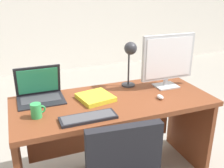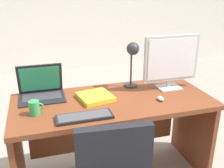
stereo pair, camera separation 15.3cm
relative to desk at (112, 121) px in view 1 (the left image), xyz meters
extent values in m
plane|color=gray|center=(0.00, 1.45, -0.53)|extent=(12.00, 12.00, 0.00)
cube|color=brown|center=(0.00, -0.05, 0.20)|extent=(1.58, 0.70, 0.04)
cube|color=brown|center=(-0.77, -0.05, -0.18)|extent=(0.04, 0.62, 0.72)
cube|color=brown|center=(0.77, -0.05, -0.18)|extent=(0.04, 0.62, 0.72)
cube|color=brown|center=(0.00, 0.22, -0.14)|extent=(1.39, 0.02, 0.50)
cube|color=#B7BABF|center=(0.54, 0.05, 0.23)|extent=(0.20, 0.16, 0.01)
cube|color=#B7BABF|center=(0.54, 0.06, 0.26)|extent=(0.04, 0.02, 0.06)
cube|color=#B7BABF|center=(0.54, 0.05, 0.49)|extent=(0.49, 0.04, 0.39)
cube|color=white|center=(0.54, 0.03, 0.49)|extent=(0.44, 0.00, 0.35)
cube|color=black|center=(-0.54, 0.14, 0.22)|extent=(0.36, 0.27, 0.01)
cube|color=#38383D|center=(-0.54, 0.16, 0.23)|extent=(0.30, 0.15, 0.00)
cube|color=black|center=(-0.54, 0.24, 0.36)|extent=(0.36, 0.07, 0.25)
cube|color=#2D9966|center=(-0.54, 0.23, 0.35)|extent=(0.31, 0.05, 0.21)
cube|color=black|center=(-0.28, -0.28, 0.23)|extent=(0.39, 0.14, 0.02)
cube|color=#47474C|center=(-0.28, -0.28, 0.24)|extent=(0.36, 0.12, 0.00)
ellipsoid|color=silver|center=(0.35, -0.17, 0.24)|extent=(0.04, 0.07, 0.03)
cylinder|color=#2D2D33|center=(0.24, 0.19, 0.23)|extent=(0.12, 0.12, 0.01)
cylinder|color=#2D2D33|center=(0.24, 0.19, 0.38)|extent=(0.02, 0.02, 0.30)
sphere|color=#2D2D33|center=(0.24, 0.16, 0.57)|extent=(0.11, 0.11, 0.11)
cube|color=yellow|center=(-0.13, 0.01, 0.24)|extent=(0.29, 0.29, 0.04)
cylinder|color=green|center=(-0.60, -0.13, 0.27)|extent=(0.07, 0.07, 0.10)
torus|color=green|center=(-0.57, -0.13, 0.28)|extent=(0.06, 0.01, 0.06)
cube|color=black|center=(-0.19, -0.69, 0.13)|extent=(0.44, 0.10, 0.47)
camera|label=1|loc=(-0.70, -1.81, 1.08)|focal=41.72mm
camera|label=2|loc=(-0.55, -1.86, 1.08)|focal=41.72mm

